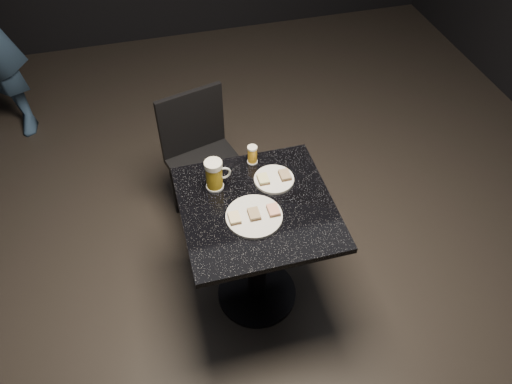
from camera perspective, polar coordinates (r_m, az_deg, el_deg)
floor at (r=2.89m, az=0.10°, el=-11.54°), size 6.00×6.00×0.00m
plate_large at (r=2.24m, az=-0.22°, el=-2.80°), size 0.26×0.26×0.01m
plate_small at (r=2.40m, az=2.07°, el=1.45°), size 0.19×0.19×0.01m
table at (r=2.48m, az=0.12°, el=-5.31°), size 0.70×0.70×0.75m
beer_mug at (r=2.33m, az=-4.76°, el=1.99°), size 0.12×0.09×0.16m
beer_tumbler at (r=2.47m, az=-0.42°, el=4.30°), size 0.05×0.05×0.10m
chair at (r=2.92m, az=-6.13°, el=4.20°), size 0.48×0.48×0.87m
canapes_on_plate_large at (r=2.23m, az=-0.22°, el=-2.52°), size 0.23×0.07×0.02m
canapes_on_plate_small at (r=2.39m, az=2.08°, el=1.73°), size 0.16×0.07×0.02m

